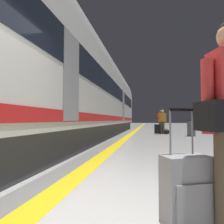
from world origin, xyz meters
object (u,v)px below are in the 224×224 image
high_speed_train (77,85)px  passenger_near (162,119)px  duffel_bag_mid (166,132)px  suitcase_near (157,129)px  passenger_mid (161,119)px  rolling_suitcase_foreground (186,191)px  waste_bin (191,128)px

high_speed_train → passenger_near: size_ratio=16.84×
duffel_bag_mid → high_speed_train: bearing=-131.7°
high_speed_train → duffel_bag_mid: bearing=48.3°
suitcase_near → passenger_mid: size_ratio=0.61×
high_speed_train → suitcase_near: size_ratio=27.16×
passenger_mid → suitcase_near: bearing=-117.5°
high_speed_train → suitcase_near: 6.27m
passenger_mid → duffel_bag_mid: size_ratio=3.82×
high_speed_train → rolling_suitcase_foreground: (3.50, -6.84, -2.16)m
passenger_mid → passenger_near: bearing=-73.7°
waste_bin → passenger_mid: bearing=131.5°
suitcase_near → passenger_mid: bearing=62.5°
waste_bin → duffel_bag_mid: bearing=128.9°
passenger_mid → duffel_bag_mid: bearing=-35.6°
passenger_near → waste_bin: (1.49, -1.55, -0.50)m
high_speed_train → waste_bin: size_ratio=30.49×
rolling_suitcase_foreground → passenger_mid: passenger_mid is taller
passenger_mid → duffel_bag_mid: 0.91m
high_speed_train → passenger_mid: high_speed_train is taller
duffel_bag_mid → passenger_mid: bearing=144.4°
suitcase_near → duffel_bag_mid: suitcase_near is taller
rolling_suitcase_foreground → duffel_bag_mid: size_ratio=2.32×
rolling_suitcase_foreground → passenger_mid: (0.49, 11.91, 0.63)m
high_speed_train → passenger_near: (4.05, 4.87, -1.54)m
rolling_suitcase_foreground → passenger_mid: bearing=87.6°
rolling_suitcase_foreground → duffel_bag_mid: bearing=86.0°
passenger_near → rolling_suitcase_foreground: bearing=-92.7°
high_speed_train → duffel_bag_mid: 6.89m
high_speed_train → passenger_mid: size_ratio=16.50×
passenger_mid → waste_bin: 2.39m
suitcase_near → waste_bin: (1.81, -1.24, 0.11)m
high_speed_train → passenger_mid: (3.99, 5.07, -1.52)m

